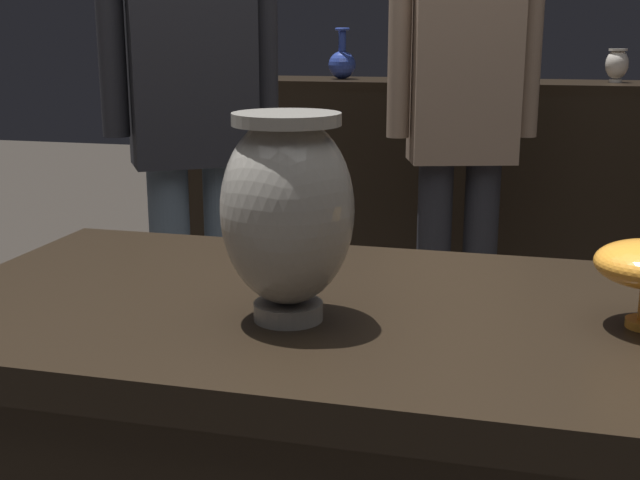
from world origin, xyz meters
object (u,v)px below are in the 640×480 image
object	(u,v)px
shelf_vase_far_left	(221,34)
vase_centerpiece	(287,210)
visitor_center_back	(462,114)
shelf_vase_left	(342,63)
shelf_vase_center	(475,65)
shelf_vase_right	(617,64)
visitor_near_left	(192,103)

from	to	relation	value
shelf_vase_far_left	vase_centerpiece	bearing A→B (deg)	-67.03
visitor_center_back	shelf_vase_left	bearing A→B (deg)	-68.32
shelf_vase_center	shelf_vase_right	bearing A→B (deg)	-0.79
visitor_near_left	visitor_center_back	bearing A→B (deg)	-173.20
shelf_vase_right	visitor_center_back	distance (m)	0.87
shelf_vase_far_left	shelf_vase_right	xyz separation A→B (m)	(1.56, -0.00, -0.11)
vase_centerpiece	shelf_vase_far_left	xyz separation A→B (m)	(-0.98, 2.30, 0.22)
shelf_vase_far_left	shelf_vase_left	size ratio (longest dim) A/B	1.77
vase_centerpiece	shelf_vase_right	distance (m)	2.38
visitor_near_left	shelf_vase_left	bearing A→B (deg)	-128.51
shelf_vase_center	visitor_near_left	xyz separation A→B (m)	(-0.64, -1.25, -0.06)
shelf_vase_center	visitor_center_back	size ratio (longest dim) A/B	0.12
vase_centerpiece	shelf_vase_center	world-z (taller)	shelf_vase_center
visitor_center_back	vase_centerpiece	bearing A→B (deg)	70.21
vase_centerpiece	visitor_near_left	bearing A→B (deg)	118.69
visitor_near_left	shelf_vase_far_left	bearing A→B (deg)	-105.07
shelf_vase_left	visitor_near_left	distance (m)	1.23
shelf_vase_left	visitor_near_left	world-z (taller)	visitor_near_left
vase_centerpiece	shelf_vase_left	bearing A→B (deg)	101.28
vase_centerpiece	shelf_vase_left	xyz separation A→B (m)	(-0.46, 2.28, 0.11)
vase_centerpiece	visitor_center_back	xyz separation A→B (m)	(0.08, 1.60, -0.02)
shelf_vase_center	visitor_center_back	distance (m)	0.71
shelf_vase_center	visitor_near_left	distance (m)	1.41
visitor_near_left	vase_centerpiece	bearing A→B (deg)	85.93
shelf_vase_left	shelf_vase_right	world-z (taller)	shelf_vase_left
visitor_center_back	shelf_vase_far_left	bearing A→B (deg)	-50.09
shelf_vase_center	shelf_vase_far_left	distance (m)	1.05
shelf_vase_left	visitor_center_back	size ratio (longest dim) A/B	0.13
visitor_near_left	shelf_vase_right	bearing A→B (deg)	-165.87
shelf_vase_center	shelf_vase_far_left	size ratio (longest dim) A/B	0.54
shelf_vase_right	shelf_vase_center	bearing A→B (deg)	179.21
vase_centerpiece	shelf_vase_right	xyz separation A→B (m)	(0.58, 2.30, 0.11)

